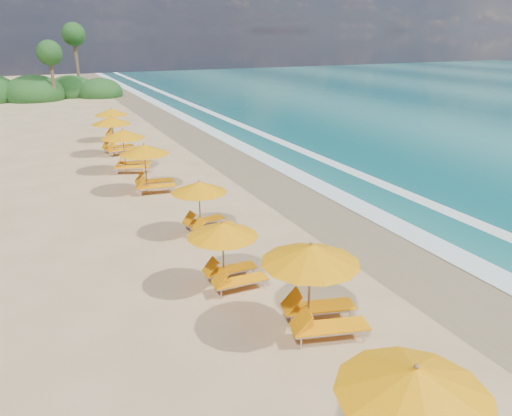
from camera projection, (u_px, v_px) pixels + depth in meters
ground at (256, 239)px, 17.96m from camera, size 160.00×160.00×0.00m
wet_sand at (348, 222)px, 19.53m from camera, size 4.00×160.00×0.01m
surf_foam at (402, 212)px, 20.58m from camera, size 4.00×160.00×0.01m
station_3 at (317, 282)px, 12.01m from camera, size 3.04×2.94×2.45m
station_4 at (228, 250)px, 14.26m from camera, size 2.25×2.08×2.10m
station_5 at (204, 203)px, 18.14m from camera, size 2.43×2.30×2.08m
station_6 at (149, 165)px, 22.86m from camera, size 2.73×2.58×2.32m
station_7 at (127, 148)px, 26.15m from camera, size 3.00×2.95×2.34m
station_8 at (115, 133)px, 29.85m from camera, size 2.82×2.68×2.40m
station_9 at (115, 122)px, 33.69m from camera, size 2.58×2.42×2.27m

